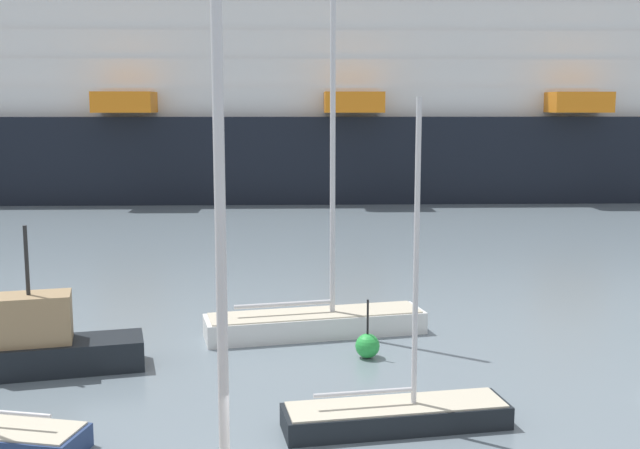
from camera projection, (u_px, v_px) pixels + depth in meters
sailboat_3 at (396, 411)px, 17.20m from camera, size 5.10×2.26×7.14m
sailboat_6 at (316, 318)px, 24.16m from camera, size 6.89×3.20×10.07m
fishing_boat_0 at (38, 344)px, 20.71m from camera, size 5.40×2.83×3.92m
channel_buoy_0 at (367, 346)px, 21.97m from camera, size 0.68×0.68×1.66m
cruise_ship at (145, 104)px, 62.19m from camera, size 113.01×22.17×21.91m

